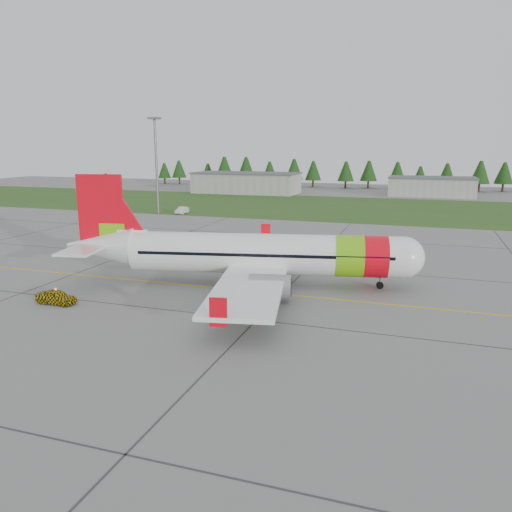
% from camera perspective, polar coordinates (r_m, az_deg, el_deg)
% --- Properties ---
extents(ground, '(320.00, 320.00, 0.00)m').
position_cam_1_polar(ground, '(46.85, -11.69, -5.88)').
color(ground, gray).
rests_on(ground, ground).
extents(aircraft, '(37.94, 35.52, 11.60)m').
position_cam_1_polar(aircraft, '(52.72, 0.02, 0.22)').
color(aircraft, white).
rests_on(aircraft, ground).
extents(follow_me_car, '(1.36, 1.60, 3.96)m').
position_cam_1_polar(follow_me_car, '(50.26, -21.99, -2.93)').
color(follow_me_car, yellow).
rests_on(follow_me_car, ground).
extents(service_van, '(1.70, 1.62, 4.58)m').
position_cam_1_polar(service_van, '(110.27, -8.48, 5.98)').
color(service_van, silver).
rests_on(service_van, ground).
extents(grass_strip, '(320.00, 50.00, 0.03)m').
position_cam_1_polar(grass_strip, '(123.27, 7.75, 5.62)').
color(grass_strip, '#30561E').
rests_on(grass_strip, ground).
extents(taxi_guideline, '(120.00, 0.25, 0.02)m').
position_cam_1_polar(taxi_guideline, '(53.58, -7.42, -3.36)').
color(taxi_guideline, gold).
rests_on(taxi_guideline, ground).
extents(hangar_west, '(32.00, 14.00, 6.00)m').
position_cam_1_polar(hangar_west, '(157.80, -1.11, 8.30)').
color(hangar_west, '#A8A8A3').
rests_on(hangar_west, ground).
extents(hangar_east, '(24.00, 12.00, 5.20)m').
position_cam_1_polar(hangar_east, '(156.75, 19.42, 7.43)').
color(hangar_east, '#A8A8A3').
rests_on(hangar_east, ground).
extents(floodlight_mast, '(0.50, 0.50, 20.00)m').
position_cam_1_polar(floodlight_mast, '(110.85, -11.31, 9.91)').
color(floodlight_mast, slate).
rests_on(floodlight_mast, ground).
extents(treeline, '(160.00, 8.00, 10.00)m').
position_cam_1_polar(treeline, '(177.99, 11.26, 9.19)').
color(treeline, '#1C3F14').
rests_on(treeline, ground).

